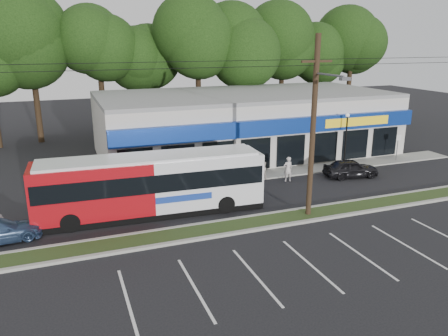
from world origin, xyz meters
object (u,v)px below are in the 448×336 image
Objects in this scene: pedestrian_a at (288,169)px; lamp_post at (346,133)px; utility_pole at (311,123)px; pedestrian_b at (262,168)px; sign_post at (398,143)px; car_dark at (351,168)px; metrobus at (151,183)px.

lamp_post is at bearing -160.23° from pedestrian_a.
utility_pole is 8.47m from pedestrian_b.
sign_post reaches higher than car_dark.
metrobus is 7.35× the size of pedestrian_b.
metrobus reaches higher than pedestrian_a.
pedestrian_b is at bearing -177.64° from sign_post.
car_dark is at bearing -116.08° from lamp_post.
lamp_post is 16.83m from metrobus.
utility_pole reaches higher than pedestrian_b.
metrobus is at bearing 106.17° from car_dark.
lamp_post is 5.13m from sign_post.
utility_pole is at bearing 74.05° from pedestrian_a.
utility_pole is 9.98m from car_dark.
car_dark is at bearing 9.55° from metrobus.
sign_post is (13.17, 7.65, -3.86)m from utility_pole.
pedestrian_a is at bearing 16.58° from metrobus.
sign_post is at bearing -60.61° from car_dark.
utility_pole is at bearing -136.05° from lamp_post.
sign_post is 0.56× the size of car_dark.
metrobus is 3.28× the size of car_dark.
pedestrian_b reaches higher than car_dark.
pedestrian_a is at bearing -171.99° from sign_post.
utility_pole is at bearing 90.74° from pedestrian_b.
lamp_post is 1.91× the size of sign_post.
pedestrian_b is (0.58, 7.13, -4.53)m from utility_pole.
metrobus reaches higher than car_dark.
utility_pole is 3.86× the size of metrobus.
sign_post is 11.16m from pedestrian_a.
sign_post is 0.17× the size of metrobus.
lamp_post is 7.83m from pedestrian_b.
utility_pole is 28.39× the size of pedestrian_b.
pedestrian_b is (8.66, 3.56, -0.95)m from metrobus.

